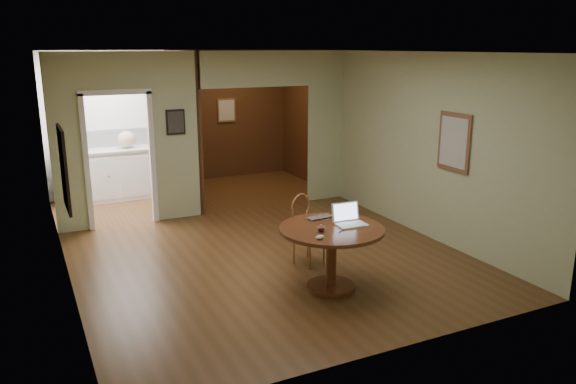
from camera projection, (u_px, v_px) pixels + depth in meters
name	position (u px, v px, depth m)	size (l,w,h in m)	color
floor	(275.00, 262.00, 7.43)	(5.00, 5.00, 0.00)	#4E3116
room_shell	(175.00, 135.00, 9.61)	(5.20, 7.50, 5.00)	white
dining_table	(331.00, 244.00, 6.49)	(1.21, 1.21, 0.76)	#592D16
chair	(306.00, 225.00, 7.30)	(0.51, 0.51, 0.93)	brown
open_laptop	(349.00, 219.00, 6.55)	(0.36, 0.32, 0.24)	white
closed_laptop	(322.00, 218.00, 6.73)	(0.32, 0.20, 0.02)	silver
mouse	(320.00, 237.00, 6.04)	(0.11, 0.06, 0.04)	white
wine_glass	(321.00, 228.00, 6.27)	(0.09, 0.09, 0.10)	white
pen	(342.00, 230.00, 6.31)	(0.01, 0.01, 0.15)	#0C1759
kitchen_cabinet	(115.00, 174.00, 10.40)	(2.06, 0.60, 0.94)	white
grocery_bag	(126.00, 140.00, 10.35)	(0.31, 0.27, 0.31)	#C3AA8F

